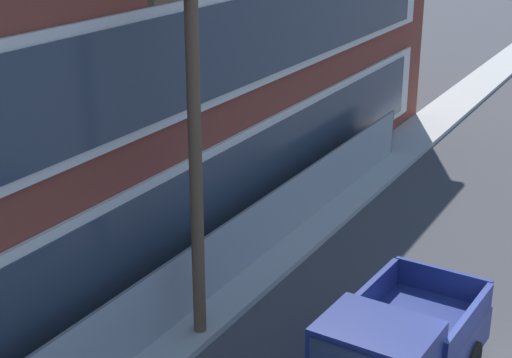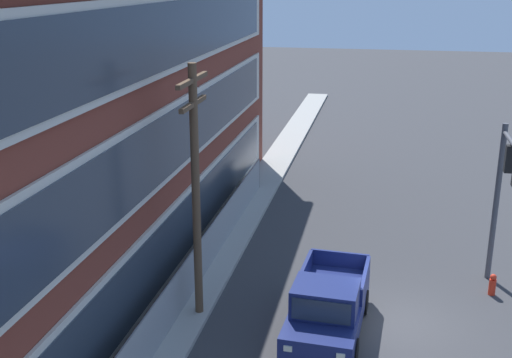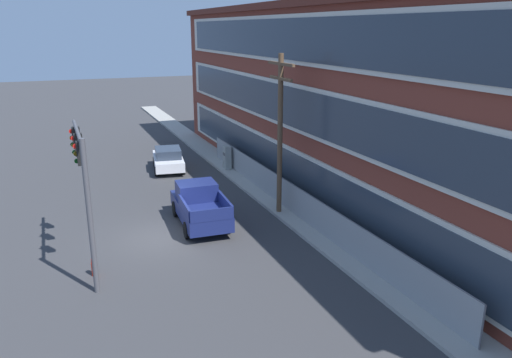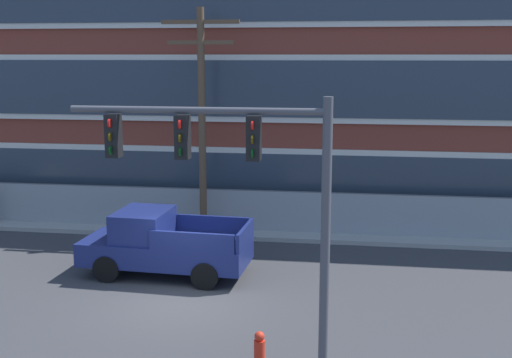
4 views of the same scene
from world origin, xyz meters
The scene contains 8 objects.
ground_plane centered at (0.00, 0.00, 0.00)m, with size 160.00×160.00×0.00m, color #38383A.
sidewalk_building_side centered at (0.00, 6.91, 0.08)m, with size 80.00×1.78×0.16m, color #9E9B93.
brick_mill_building centered at (-2.38, 13.70, 5.40)m, with size 40.23×12.40×10.77m.
chain_link_fence centered at (-0.34, 6.95, 0.86)m, with size 25.15×0.06×1.69m.
traffic_signal_mast centered at (2.28, -3.26, 4.24)m, with size 5.41×0.43×5.80m.
pickup_truck_navy centered at (-1.08, 2.16, 0.94)m, with size 5.18×2.40×1.97m.
utility_pole_near_corner centered at (-0.76, 6.36, 4.61)m, with size 2.76×0.26×8.22m.
fire_hydrant centered at (2.65, -3.22, 0.38)m, with size 0.24×0.24×0.78m.
Camera 4 is at (4.42, -15.94, 6.62)m, focal length 45.00 mm.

